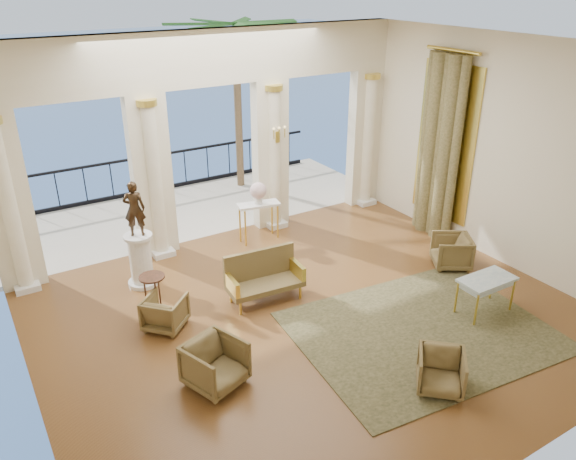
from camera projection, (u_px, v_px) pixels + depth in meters
floor at (313, 317)px, 9.84m from camera, size 9.00×9.00×0.00m
room_walls at (362, 181)px, 7.76m from camera, size 9.00×9.00×9.00m
arcade at (213, 125)px, 11.70m from camera, size 9.00×0.56×4.50m
terrace at (186, 210)px, 14.34m from camera, size 10.00×3.60×0.10m
balustrade at (162, 175)px, 15.37m from camera, size 9.00×0.06×1.03m
palm_tree at (235, 32)px, 14.16m from camera, size 2.00×2.00×4.50m
curtain at (439, 148)px, 12.19m from camera, size 0.33×1.40×4.09m
window_frame at (446, 143)px, 12.24m from camera, size 0.04×1.60×3.40m
wall_sconce at (278, 136)px, 12.27m from camera, size 0.30×0.11×0.33m
rug at (422, 331)px, 9.44m from camera, size 4.43×3.60×0.02m
armchair_a at (215, 362)px, 8.10m from camera, size 0.95×0.92×0.78m
armchair_b at (441, 370)px, 8.03m from camera, size 0.89×0.89×0.67m
armchair_c at (452, 250)px, 11.38m from camera, size 0.96×0.97×0.74m
armchair_d at (165, 311)px, 9.44m from camera, size 0.87×0.87×0.65m
settee at (263, 276)px, 10.24m from camera, size 1.43×0.71×0.92m
game_table at (487, 282)px, 9.74m from camera, size 1.00×0.56×0.68m
pedestal at (141, 261)px, 10.67m from camera, size 0.57×0.57×1.05m
statue at (134, 209)px, 10.21m from camera, size 0.46×0.39×1.06m
console_table at (259, 210)px, 12.37m from camera, size 0.97×0.53×0.87m
urn at (258, 192)px, 12.19m from camera, size 0.36×0.36×0.48m
side_table at (152, 281)px, 9.72m from camera, size 0.45×0.45×0.73m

